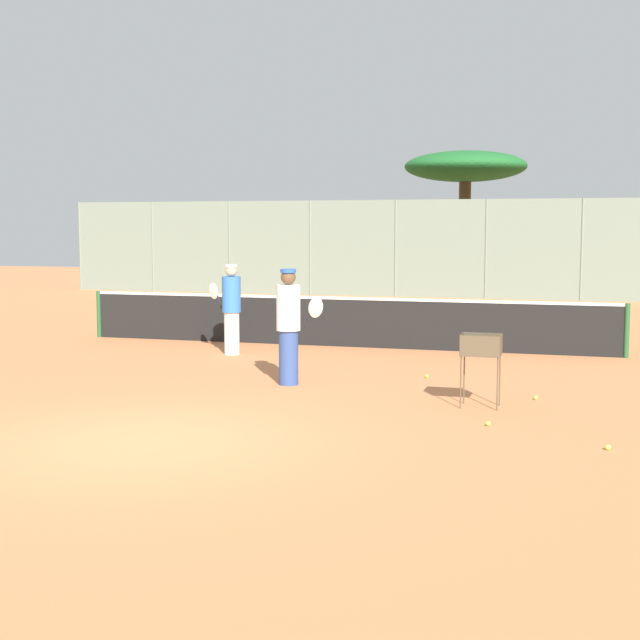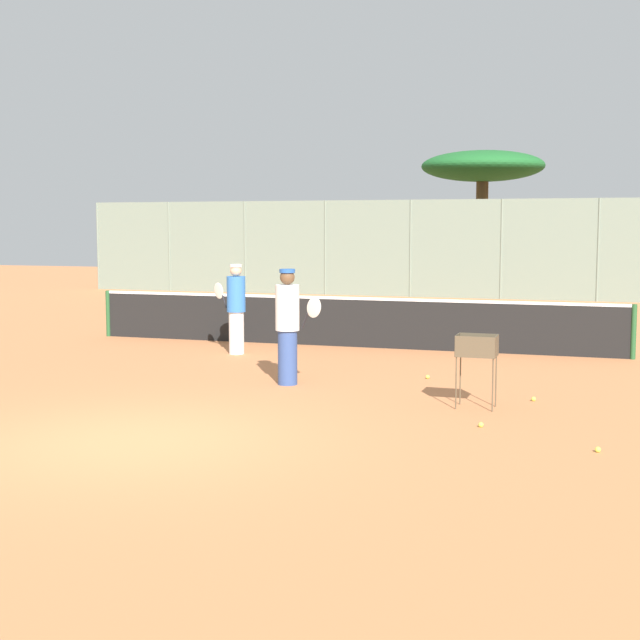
{
  "view_description": "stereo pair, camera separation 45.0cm",
  "coord_description": "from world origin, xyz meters",
  "px_view_note": "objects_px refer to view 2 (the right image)",
  "views": [
    {
      "loc": [
        4.96,
        -9.36,
        2.57
      ],
      "look_at": [
        0.74,
        4.86,
        1.0
      ],
      "focal_mm": 50.0,
      "sensor_mm": 36.0,
      "label": 1
    },
    {
      "loc": [
        5.39,
        -9.22,
        2.57
      ],
      "look_at": [
        0.74,
        4.86,
        1.0
      ],
      "focal_mm": 50.0,
      "sensor_mm": 36.0,
      "label": 2
    }
  ],
  "objects_px": {
    "player_red_cap": "(288,325)",
    "ball_cart": "(477,352)",
    "tennis_net": "(346,321)",
    "player_white_outfit": "(236,308)"
  },
  "relations": [
    {
      "from": "player_red_cap",
      "to": "ball_cart",
      "type": "distance_m",
      "value": 3.32
    },
    {
      "from": "tennis_net",
      "to": "player_white_outfit",
      "type": "height_order",
      "value": "player_white_outfit"
    },
    {
      "from": "player_red_cap",
      "to": "ball_cart",
      "type": "xyz_separation_m",
      "value": [
        3.18,
        -0.93,
        -0.17
      ]
    },
    {
      "from": "tennis_net",
      "to": "ball_cart",
      "type": "height_order",
      "value": "tennis_net"
    },
    {
      "from": "ball_cart",
      "to": "tennis_net",
      "type": "bearing_deg",
      "value": 122.64
    },
    {
      "from": "tennis_net",
      "to": "player_red_cap",
      "type": "distance_m",
      "value": 4.72
    },
    {
      "from": "tennis_net",
      "to": "ball_cart",
      "type": "relative_size",
      "value": 11.21
    },
    {
      "from": "tennis_net",
      "to": "player_white_outfit",
      "type": "bearing_deg",
      "value": -135.9
    },
    {
      "from": "player_white_outfit",
      "to": "player_red_cap",
      "type": "relative_size",
      "value": 0.96
    },
    {
      "from": "player_white_outfit",
      "to": "player_red_cap",
      "type": "bearing_deg",
      "value": 152.91
    }
  ]
}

